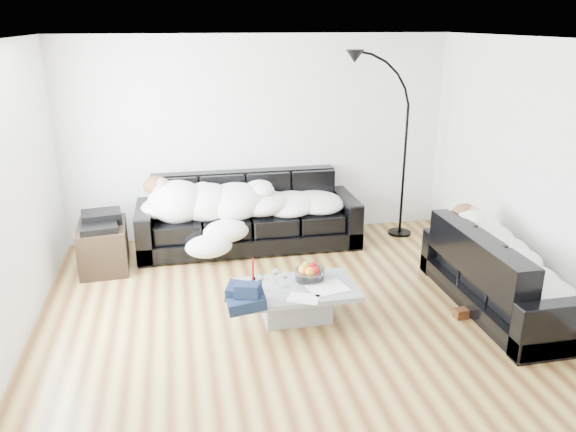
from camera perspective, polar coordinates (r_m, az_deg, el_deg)
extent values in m
plane|color=brown|center=(5.71, 0.60, -9.55)|extent=(5.00, 5.00, 0.00)
cube|color=silver|center=(7.36, -3.02, 7.89)|extent=(5.00, 0.02, 2.60)
cube|color=silver|center=(5.30, -26.81, 1.26)|extent=(0.02, 4.50, 2.60)
cube|color=silver|center=(6.21, 23.91, 4.09)|extent=(0.02, 4.50, 2.60)
plane|color=white|center=(5.00, 0.71, 17.54)|extent=(5.00, 5.00, 0.00)
cube|color=black|center=(7.12, -4.05, 0.39)|extent=(2.76, 0.96, 0.90)
cube|color=black|center=(5.98, 21.04, -5.25)|extent=(0.84, 1.97, 0.80)
ellipsoid|color=#0A424A|center=(6.32, 18.07, -0.45)|extent=(0.42, 0.38, 0.20)
cube|color=#939699|center=(5.49, 0.85, -8.81)|extent=(1.17, 0.70, 0.34)
cylinder|color=white|center=(5.52, 2.22, -5.64)|extent=(0.37, 0.37, 0.18)
cylinder|color=white|center=(5.45, -1.24, -6.12)|extent=(0.08, 0.08, 0.16)
cylinder|color=white|center=(5.32, -2.77, -6.78)|extent=(0.08, 0.08, 0.16)
cylinder|color=white|center=(5.37, -0.23, -6.50)|extent=(0.08, 0.08, 0.16)
cylinder|color=maroon|center=(5.45, -3.61, -5.70)|extent=(0.04, 0.04, 0.23)
cylinder|color=maroon|center=(5.53, -3.55, -5.39)|extent=(0.04, 0.04, 0.22)
cube|color=silver|center=(5.40, 4.06, -7.26)|extent=(0.42, 0.35, 0.01)
cube|color=silver|center=(5.20, 1.58, -8.34)|extent=(0.34, 0.30, 0.01)
cube|color=black|center=(6.87, -18.22, -2.95)|extent=(0.57, 0.80, 0.53)
cube|color=black|center=(6.76, -18.51, -0.36)|extent=(0.48, 0.40, 0.13)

